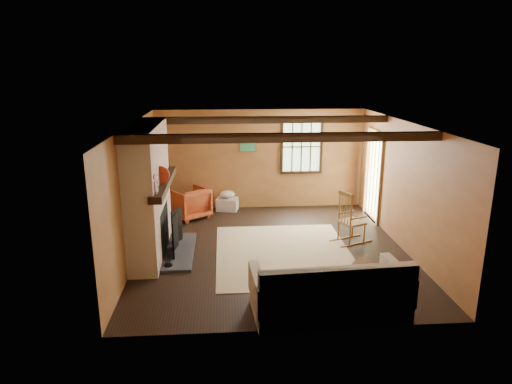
{
  "coord_description": "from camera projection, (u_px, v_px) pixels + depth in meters",
  "views": [
    {
      "loc": [
        -0.89,
        -8.05,
        3.38
      ],
      "look_at": [
        -0.27,
        0.4,
        1.04
      ],
      "focal_mm": 32.0,
      "sensor_mm": 36.0,
      "label": 1
    }
  ],
  "objects": [
    {
      "name": "sofa",
      "position": [
        330.0,
        295.0,
        6.34
      ],
      "size": [
        2.22,
        1.1,
        0.87
      ],
      "rotation": [
        0.0,
        0.0,
        0.07
      ],
      "color": "beige",
      "rests_on": "ground"
    },
    {
      "name": "fireplace",
      "position": [
        150.0,
        196.0,
        8.25
      ],
      "size": [
        1.02,
        2.3,
        2.4
      ],
      "color": "#A3513F",
      "rests_on": "ground"
    },
    {
      "name": "laundry_basket",
      "position": [
        227.0,
        204.0,
        11.05
      ],
      "size": [
        0.56,
        0.47,
        0.3
      ],
      "primitive_type": "cube",
      "rotation": [
        0.0,
        0.0,
        -0.19
      ],
      "color": "silver",
      "rests_on": "ground"
    },
    {
      "name": "ground",
      "position": [
        272.0,
        250.0,
        8.7
      ],
      "size": [
        5.5,
        5.5,
        0.0
      ],
      "primitive_type": "plane",
      "color": "black",
      "rests_on": "ground"
    },
    {
      "name": "armchair",
      "position": [
        190.0,
        203.0,
        10.46
      ],
      "size": [
        1.06,
        1.06,
        0.7
      ],
      "primitive_type": "imported",
      "rotation": [
        0.0,
        0.0,
        -2.51
      ],
      "color": "#BF6026",
      "rests_on": "ground"
    },
    {
      "name": "rocking_chair",
      "position": [
        350.0,
        221.0,
        8.97
      ],
      "size": [
        0.86,
        0.67,
        1.06
      ],
      "rotation": [
        0.0,
        0.0,
        1.98
      ],
      "color": "#A1774E",
      "rests_on": "ground"
    },
    {
      "name": "firewood_pile",
      "position": [
        176.0,
        208.0,
        10.82
      ],
      "size": [
        0.7,
        0.13,
        0.25
      ],
      "color": "brown",
      "rests_on": "ground"
    },
    {
      "name": "rug",
      "position": [
        284.0,
        253.0,
        8.52
      ],
      "size": [
        2.5,
        3.0,
        0.01
      ],
      "primitive_type": "cube",
      "color": "tan",
      "rests_on": "ground"
    },
    {
      "name": "basket_pillow",
      "position": [
        227.0,
        194.0,
        10.99
      ],
      "size": [
        0.41,
        0.35,
        0.19
      ],
      "primitive_type": "ellipsoid",
      "rotation": [
        0.0,
        0.0,
        -0.15
      ],
      "color": "beige",
      "rests_on": "laundry_basket"
    },
    {
      "name": "room_envelope",
      "position": [
        283.0,
        163.0,
        8.53
      ],
      "size": [
        5.02,
        5.52,
        2.44
      ],
      "color": "#A56A3A",
      "rests_on": "ground"
    }
  ]
}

